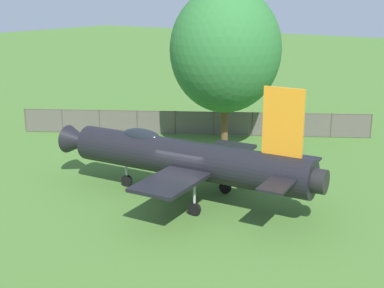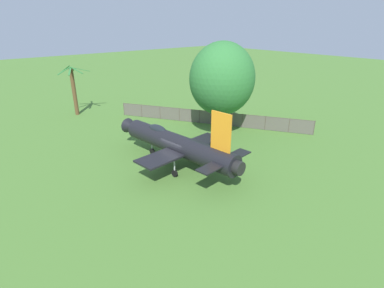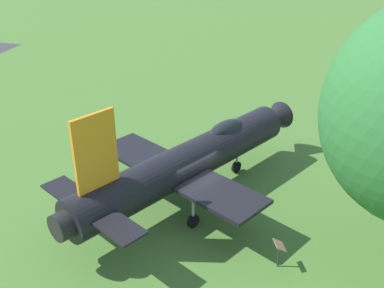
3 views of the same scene
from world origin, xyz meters
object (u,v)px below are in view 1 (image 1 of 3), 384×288
object	(u,v)px
display_jet	(182,157)
shrub_near_fence	(210,127)
shade_tree	(226,50)
info_plaque	(249,155)

from	to	relation	value
display_jet	shrub_near_fence	distance (m)	13.17
display_jet	shade_tree	bearing A→B (deg)	-77.39
shrub_near_fence	display_jet	bearing A→B (deg)	26.74
shade_tree	shrub_near_fence	xyz separation A→B (m)	(-3.16, -3.09, -5.94)
shade_tree	shrub_near_fence	size ratio (longest dim) A/B	5.93
shade_tree	display_jet	bearing A→B (deg)	18.12
shade_tree	shrub_near_fence	world-z (taller)	shade_tree
shade_tree	info_plaque	bearing A→B (deg)	49.59
display_jet	shrub_near_fence	xyz separation A→B (m)	(-11.66, -5.87, -1.75)
display_jet	shade_tree	size ratio (longest dim) A/B	1.40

